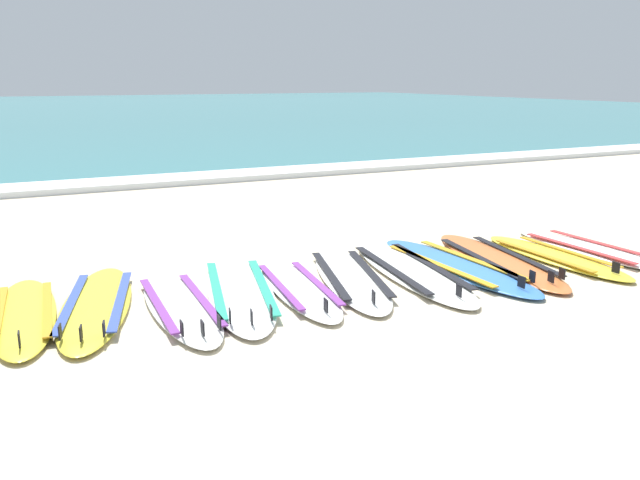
% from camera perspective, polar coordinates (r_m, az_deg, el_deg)
% --- Properties ---
extents(ground_plane, '(80.00, 80.00, 0.00)m').
position_cam_1_polar(ground_plane, '(6.26, 7.05, -4.40)').
color(ground_plane, beige).
extents(sea, '(80.00, 60.00, 0.10)m').
position_cam_1_polar(sea, '(42.05, -21.65, 10.50)').
color(sea, teal).
rests_on(sea, ground).
extents(wave_foam_strip, '(80.00, 1.04, 0.11)m').
position_cam_1_polar(wave_foam_strip, '(12.96, -10.98, 5.32)').
color(wave_foam_strip, white).
rests_on(wave_foam_strip, ground).
extents(surfboard_0, '(0.64, 2.09, 0.18)m').
position_cam_1_polar(surfboard_0, '(6.03, -24.49, -5.95)').
color(surfboard_0, yellow).
rests_on(surfboard_0, ground).
extents(surfboard_1, '(1.10, 2.35, 0.18)m').
position_cam_1_polar(surfboard_1, '(6.05, -18.98, -5.37)').
color(surfboard_1, yellow).
rests_on(surfboard_1, ground).
extents(surfboard_2, '(0.60, 2.13, 0.18)m').
position_cam_1_polar(surfboard_2, '(5.84, -12.14, -5.60)').
color(surfboard_2, silver).
rests_on(surfboard_2, ground).
extents(surfboard_3, '(1.13, 2.48, 0.18)m').
position_cam_1_polar(surfboard_3, '(6.13, -7.02, -4.43)').
color(surfboard_3, white).
rests_on(surfboard_3, ground).
extents(surfboard_4, '(0.73, 2.04, 0.18)m').
position_cam_1_polar(surfboard_4, '(6.18, -1.91, -4.19)').
color(surfboard_4, white).
rests_on(surfboard_4, ground).
extents(surfboard_5, '(1.14, 2.35, 0.18)m').
position_cam_1_polar(surfboard_5, '(6.51, 2.65, -3.22)').
color(surfboard_5, white).
rests_on(surfboard_5, ground).
extents(surfboard_6, '(0.95, 2.57, 0.18)m').
position_cam_1_polar(surfboard_6, '(6.79, 7.91, -2.62)').
color(surfboard_6, silver).
rests_on(surfboard_6, ground).
extents(surfboard_7, '(0.69, 2.47, 0.18)m').
position_cam_1_polar(surfboard_7, '(7.04, 11.74, -2.18)').
color(surfboard_7, '#3875CC').
rests_on(surfboard_7, ground).
extents(surfboard_8, '(0.98, 2.48, 0.18)m').
position_cam_1_polar(surfboard_8, '(7.36, 15.28, -1.68)').
color(surfboard_8, orange).
rests_on(surfboard_8, ground).
extents(surfboard_9, '(0.53, 2.08, 0.18)m').
position_cam_1_polar(surfboard_9, '(7.69, 19.86, -1.36)').
color(surfboard_9, yellow).
rests_on(surfboard_9, ground).
extents(surfboard_10, '(0.61, 2.19, 0.18)m').
position_cam_1_polar(surfboard_10, '(8.16, 22.53, -0.74)').
color(surfboard_10, white).
rests_on(surfboard_10, ground).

